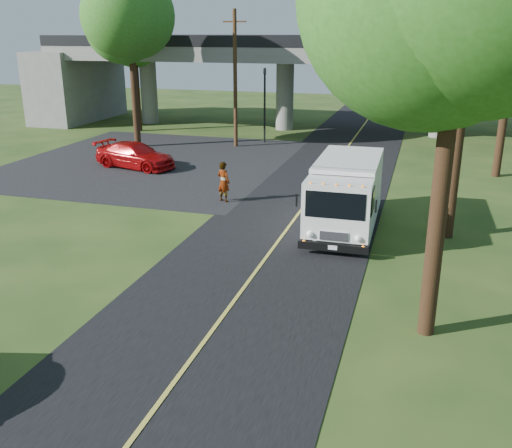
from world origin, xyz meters
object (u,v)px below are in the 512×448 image
at_px(tree_left_lot, 132,26).
at_px(step_van, 346,192).
at_px(utility_pole, 235,79).
at_px(tree_left_far, 135,33).
at_px(red_sedan, 135,155).
at_px(pedestrian, 224,182).
at_px(traffic_signal, 265,97).

xyz_separation_m(tree_left_lot, step_van, (15.99, -13.00, -6.38)).
relative_size(utility_pole, tree_left_far, 0.91).
distance_m(tree_left_lot, tree_left_far, 6.72).
relative_size(utility_pole, step_van, 1.34).
height_order(red_sedan, pedestrian, pedestrian).
bearing_deg(utility_pole, pedestrian, -74.04).
xyz_separation_m(tree_left_far, step_van, (18.99, -19.00, -5.92)).
height_order(step_van, pedestrian, step_van).
distance_m(tree_left_far, step_van, 27.51).
bearing_deg(traffic_signal, tree_left_far, 170.35).
height_order(traffic_signal, utility_pole, utility_pole).
relative_size(traffic_signal, pedestrian, 2.72).
xyz_separation_m(utility_pole, pedestrian, (3.70, -12.94, -3.64)).
height_order(utility_pole, step_van, utility_pole).
height_order(tree_left_far, step_van, tree_left_far).
bearing_deg(traffic_signal, pedestrian, -81.62).
relative_size(utility_pole, tree_left_lot, 0.86).
bearing_deg(traffic_signal, tree_left_lot, -151.89).
bearing_deg(pedestrian, tree_left_far, -28.99).
height_order(tree_left_lot, pedestrian, tree_left_lot).
distance_m(tree_left_lot, pedestrian, 16.25).
height_order(utility_pole, tree_left_lot, tree_left_lot).
distance_m(utility_pole, red_sedan, 9.41).
bearing_deg(step_van, traffic_signal, 114.65).
bearing_deg(tree_left_far, traffic_signal, -9.65).
height_order(utility_pole, pedestrian, utility_pole).
distance_m(tree_left_far, red_sedan, 14.57).
bearing_deg(red_sedan, utility_pole, -12.65).
bearing_deg(tree_left_far, red_sedan, -63.94).
height_order(tree_left_far, red_sedan, tree_left_far).
xyz_separation_m(tree_left_far, red_sedan, (5.68, -11.61, -6.72)).
relative_size(traffic_signal, tree_left_lot, 0.50).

